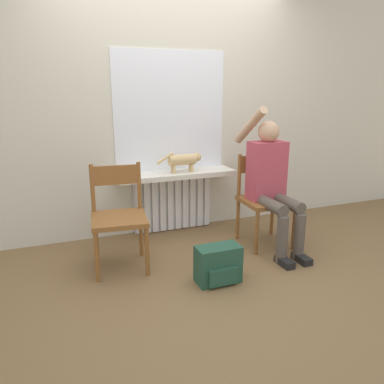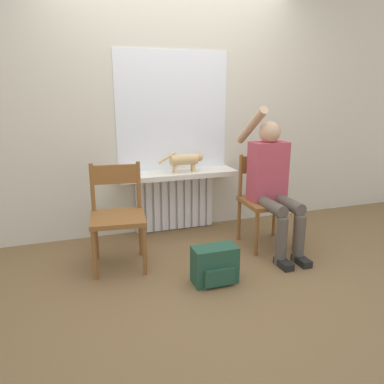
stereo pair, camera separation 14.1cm
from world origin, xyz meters
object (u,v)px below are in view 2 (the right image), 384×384
at_px(cat, 186,160).
at_px(backpack, 215,265).
at_px(chair_left, 117,214).
at_px(chair_right, 265,199).
at_px(person, 272,180).

bearing_deg(cat, backpack, -96.10).
xyz_separation_m(chair_left, backpack, (0.66, -0.57, -0.31)).
relative_size(chair_right, cat, 1.83).
distance_m(chair_left, chair_right, 1.41).
height_order(chair_right, backpack, chair_right).
height_order(cat, backpack, cat).
bearing_deg(chair_right, cat, 143.08).
xyz_separation_m(person, backpack, (-0.75, -0.46, -0.53)).
distance_m(chair_right, person, 0.24).
distance_m(chair_left, cat, 0.99).
bearing_deg(chair_left, backpack, -33.86).
bearing_deg(chair_left, chair_right, 6.71).
bearing_deg(backpack, cat, 83.90).
relative_size(person, backpack, 3.83).
bearing_deg(cat, chair_right, -39.18).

